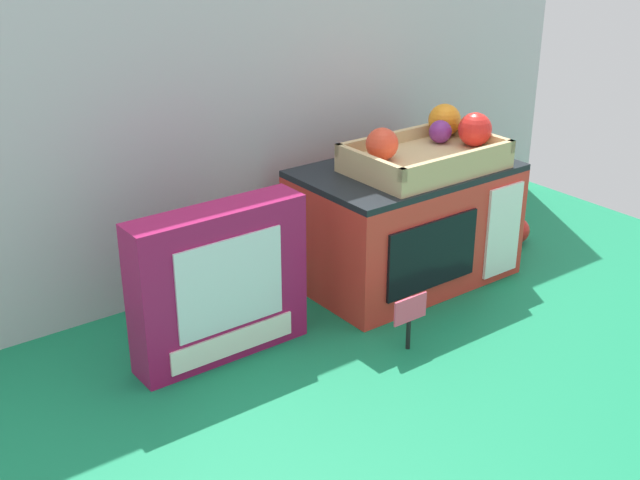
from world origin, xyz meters
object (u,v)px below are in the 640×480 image
object	(u,v)px
cookie_set_box	(219,284)
loose_toy_apple	(516,230)
food_groups_crate	(429,150)
price_sign	(410,315)
toy_microwave	(404,224)

from	to	relation	value
cookie_set_box	loose_toy_apple	bearing A→B (deg)	1.05
food_groups_crate	price_sign	distance (m)	0.36
toy_microwave	cookie_set_box	size ratio (longest dim) A/B	1.36
food_groups_crate	price_sign	size ratio (longest dim) A/B	2.94
cookie_set_box	price_sign	size ratio (longest dim) A/B	3.04
food_groups_crate	cookie_set_box	xyz separation A→B (m)	(-0.48, -0.02, -0.13)
toy_microwave	cookie_set_box	xyz separation A→B (m)	(-0.44, -0.04, 0.02)
cookie_set_box	price_sign	bearing A→B (deg)	-34.56
food_groups_crate	loose_toy_apple	bearing A→B (deg)	-0.84
toy_microwave	food_groups_crate	xyz separation A→B (m)	(0.04, -0.02, 0.15)
toy_microwave	food_groups_crate	world-z (taller)	food_groups_crate
toy_microwave	cookie_set_box	world-z (taller)	cookie_set_box
food_groups_crate	loose_toy_apple	world-z (taller)	food_groups_crate
toy_microwave	food_groups_crate	size ratio (longest dim) A/B	1.41
loose_toy_apple	cookie_set_box	bearing A→B (deg)	-178.95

